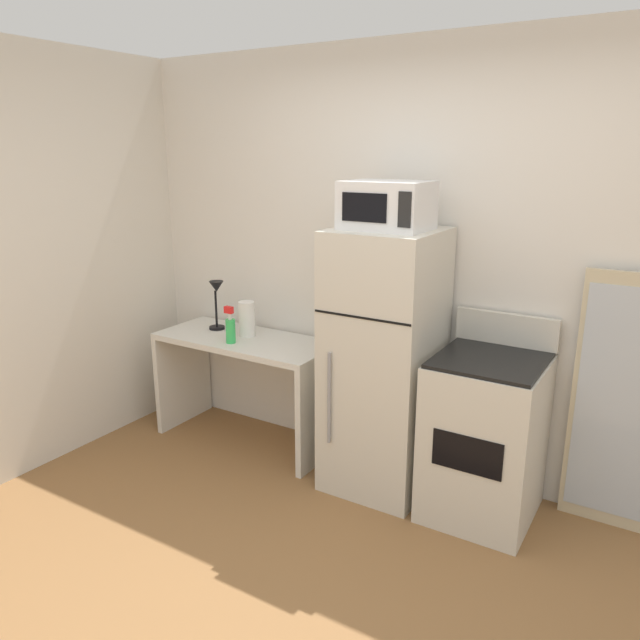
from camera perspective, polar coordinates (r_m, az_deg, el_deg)
ground_plane at (r=2.92m, az=-3.63°, el=-27.20°), size 12.00×12.00×0.00m
wall_back_white at (r=3.71m, az=11.28°, el=4.81°), size 5.00×0.10×2.60m
desk at (r=4.23m, az=-6.92°, el=-4.51°), size 1.24×0.54×0.75m
desk_lamp at (r=4.30m, az=-9.66°, el=2.15°), size 0.14×0.12×0.35m
paper_towel_roll at (r=4.17m, az=-6.86°, el=0.10°), size 0.11×0.11×0.24m
spray_bottle at (r=4.03m, az=-8.38°, el=-0.79°), size 0.06×0.06×0.25m
refrigerator at (r=3.59m, az=5.99°, el=-3.97°), size 0.58×0.62×1.56m
microwave at (r=3.38m, az=6.28°, el=10.61°), size 0.46×0.35×0.26m
oven_range at (r=3.52m, az=15.14°, el=-10.44°), size 0.57×0.61×1.10m
leaning_mirror at (r=3.57m, az=25.94°, el=-7.06°), size 0.44×0.03×1.40m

